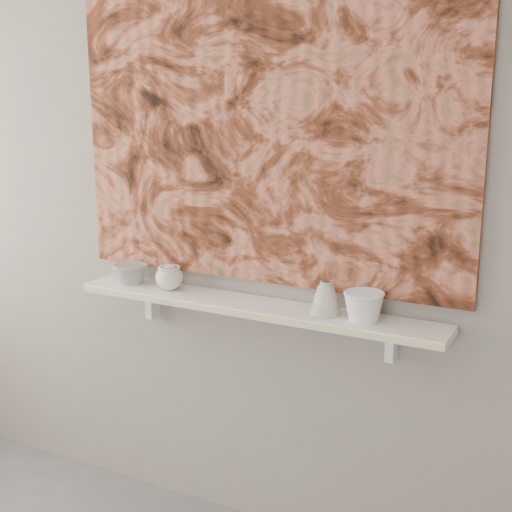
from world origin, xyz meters
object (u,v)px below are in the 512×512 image
Objects in this scene: shelf at (254,307)px; bowl_white at (364,306)px; bowl_grey at (131,274)px; bell_vessel at (326,298)px; cup_cream at (169,278)px; painting at (265,128)px.

bowl_white is at bearing 0.00° from shelf.
bowl_white is (0.41, 0.00, 0.06)m from shelf.
bell_vessel is (0.81, 0.00, 0.02)m from bowl_grey.
painting is at bearing 12.60° from cup_cream.
painting is 0.70m from bowl_white.
cup_cream is (-0.36, -0.08, -0.56)m from painting.
painting is at bearing 90.00° from shelf.
bell_vessel is at bearing 0.00° from shelf.
painting is 0.62m from bell_vessel.
bowl_white is (0.41, -0.08, -0.56)m from painting.
bowl_white reaches higher than shelf.
shelf is 10.33× the size of bowl_white.
shelf is 0.28m from bell_vessel.
painting is 11.07× the size of bowl_white.
shelf is at bearing 0.00° from cup_cream.
bowl_grey is at bearing -171.52° from painting.
shelf is 0.37m from cup_cream.
painting is at bearing 163.57° from bell_vessel.
shelf is at bearing 180.00° from bell_vessel.
bell_vessel reaches higher than bowl_grey.
shelf is at bearing 0.00° from bowl_grey.
bowl_grey is (-0.54, 0.00, 0.05)m from shelf.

